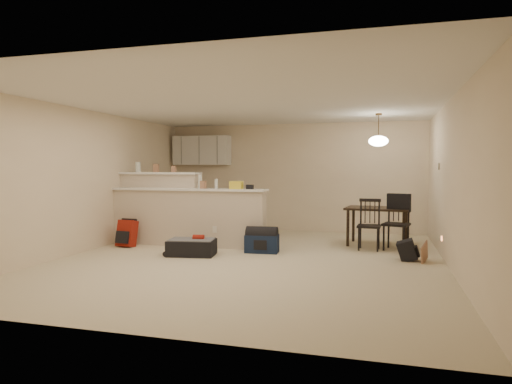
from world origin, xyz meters
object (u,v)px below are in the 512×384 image
(dining_chair_near, at_px, (369,225))
(navy_duffel, at_px, (262,244))
(pendant_lamp, at_px, (378,141))
(dining_table, at_px, (377,212))
(black_daypack, at_px, (407,250))
(dining_chair_far, at_px, (396,223))
(red_backpack, at_px, (127,233))
(suitcase, at_px, (192,248))

(dining_chair_near, relative_size, navy_duffel, 1.60)
(pendant_lamp, xyz_separation_m, dining_chair_near, (-0.14, -0.55, -1.53))
(dining_table, bearing_deg, pendant_lamp, -140.48)
(black_daypack, bearing_deg, dining_chair_near, 43.37)
(black_daypack, bearing_deg, dining_chair_far, 13.57)
(pendant_lamp, relative_size, black_daypack, 1.76)
(pendant_lamp, bearing_deg, navy_duffel, -145.92)
(dining_chair_near, distance_m, black_daypack, 1.02)
(dining_chair_near, xyz_separation_m, red_backpack, (-4.38, -0.85, -0.21))
(dining_chair_near, bearing_deg, navy_duffel, -154.28)
(dining_table, height_order, navy_duffel, dining_table)
(dining_table, bearing_deg, dining_chair_near, -97.90)
(dining_chair_near, xyz_separation_m, black_daypack, (0.62, -0.75, -0.30))
(dining_chair_near, distance_m, suitcase, 3.17)
(suitcase, relative_size, black_daypack, 2.20)
(pendant_lamp, distance_m, black_daypack, 2.30)
(pendant_lamp, height_order, black_daypack, pendant_lamp)
(dining_table, distance_m, suitcase, 3.57)
(dining_chair_far, relative_size, black_daypack, 2.81)
(dining_table, relative_size, dining_chair_far, 1.25)
(navy_duffel, distance_m, black_daypack, 2.41)
(dining_table, xyz_separation_m, dining_chair_near, (-0.14, -0.55, -0.18))
(dining_chair_near, distance_m, dining_chair_far, 0.48)
(dining_table, distance_m, black_daypack, 1.47)
(red_backpack, bearing_deg, dining_table, 23.03)
(red_backpack, height_order, black_daypack, red_backpack)
(dining_chair_far, xyz_separation_m, red_backpack, (-4.85, -0.97, -0.25))
(dining_chair_far, distance_m, red_backpack, 4.95)
(pendant_lamp, xyz_separation_m, black_daypack, (0.48, -1.30, -1.83))
(dining_chair_near, bearing_deg, dining_table, 79.33)
(dining_chair_far, bearing_deg, black_daypack, -65.14)
(dining_chair_far, height_order, suitcase, dining_chair_far)
(dining_table, distance_m, dining_chair_near, 0.60)
(pendant_lamp, relative_size, suitcase, 0.80)
(dining_chair_far, relative_size, suitcase, 1.27)
(dining_table, relative_size, black_daypack, 3.50)
(suitcase, bearing_deg, dining_chair_near, 16.00)
(dining_table, relative_size, red_backpack, 2.50)
(pendant_lamp, height_order, dining_chair_near, pendant_lamp)
(red_backpack, xyz_separation_m, black_daypack, (5.00, 0.10, -0.09))
(dining_chair_near, bearing_deg, pendant_lamp, 79.33)
(pendant_lamp, bearing_deg, dining_chair_near, -103.73)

